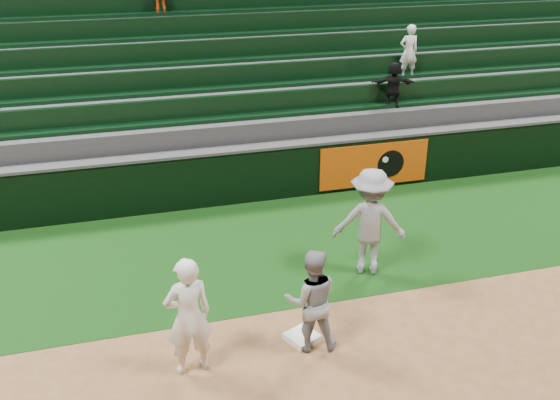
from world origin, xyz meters
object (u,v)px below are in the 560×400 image
(first_baseman, at_px, (188,316))
(first_base, at_px, (302,337))
(baserunner, at_px, (311,300))
(base_coach, at_px, (370,222))

(first_baseman, bearing_deg, first_base, 179.40)
(first_base, bearing_deg, first_baseman, -172.59)
(first_baseman, relative_size, baserunner, 1.12)
(base_coach, bearing_deg, first_base, 64.52)
(first_base, height_order, base_coach, base_coach)
(first_base, xyz_separation_m, base_coach, (1.71, 1.59, 0.93))
(first_baseman, distance_m, base_coach, 3.85)
(baserunner, bearing_deg, first_base, -52.76)
(baserunner, distance_m, base_coach, 2.40)
(first_base, bearing_deg, baserunner, -63.93)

